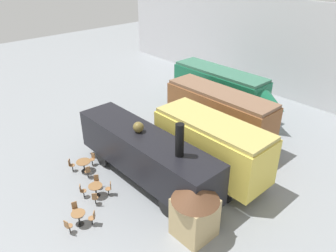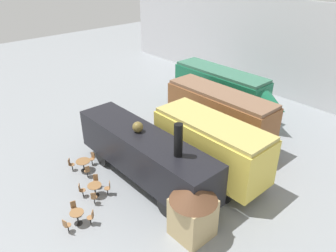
% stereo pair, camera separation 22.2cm
% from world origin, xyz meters
% --- Properties ---
extents(ground_plane, '(80.00, 80.00, 0.00)m').
position_xyz_m(ground_plane, '(0.00, 0.00, 0.00)').
color(ground_plane, gray).
extents(backdrop_wall, '(44.00, 0.15, 9.00)m').
position_xyz_m(backdrop_wall, '(0.00, 15.32, 4.50)').
color(backdrop_wall, silver).
rests_on(backdrop_wall, ground_plane).
extents(streamlined_locomotive, '(10.56, 2.47, 3.78)m').
position_xyz_m(streamlined_locomotive, '(-1.15, 8.24, 2.20)').
color(streamlined_locomotive, '#196B47').
rests_on(streamlined_locomotive, ground_plane).
extents(passenger_coach_wooden, '(8.52, 2.50, 3.80)m').
position_xyz_m(passenger_coach_wooden, '(1.22, 4.52, 2.25)').
color(passenger_coach_wooden, brown).
rests_on(passenger_coach_wooden, ground_plane).
extents(passenger_coach_vintage, '(7.41, 2.80, 3.85)m').
position_xyz_m(passenger_coach_vintage, '(3.95, 0.53, 2.25)').
color(passenger_coach_vintage, '#E0C64C').
rests_on(passenger_coach_vintage, ground_plane).
extents(steam_locomotive, '(10.55, 2.46, 5.06)m').
position_xyz_m(steam_locomotive, '(1.65, -2.80, 1.99)').
color(steam_locomotive, black).
rests_on(steam_locomotive, ground_plane).
extents(cafe_table_near, '(0.92, 0.92, 0.73)m').
position_xyz_m(cafe_table_near, '(-1.79, -5.14, 0.59)').
color(cafe_table_near, black).
rests_on(cafe_table_near, ground_plane).
extents(cafe_table_mid, '(0.81, 0.81, 0.73)m').
position_xyz_m(cafe_table_mid, '(0.86, -5.87, 0.56)').
color(cafe_table_mid, black).
rests_on(cafe_table_mid, ground_plane).
extents(cafe_table_far, '(0.73, 0.73, 0.76)m').
position_xyz_m(cafe_table_far, '(2.22, -7.72, 0.56)').
color(cafe_table_far, black).
rests_on(cafe_table_far, ground_plane).
extents(cafe_chair_0, '(0.38, 0.36, 0.87)m').
position_xyz_m(cafe_chair_0, '(-0.98, -5.33, 0.51)').
color(cafe_chair_0, black).
rests_on(cafe_chair_0, ground_plane).
extents(cafe_chair_1, '(0.37, 0.39, 0.87)m').
position_xyz_m(cafe_chair_1, '(-2.03, -4.35, 0.51)').
color(cafe_chair_1, black).
rests_on(cafe_chair_1, ground_plane).
extents(cafe_chair_2, '(0.40, 0.40, 0.87)m').
position_xyz_m(cafe_chair_2, '(-2.35, -5.75, 0.51)').
color(cafe_chair_2, black).
rests_on(cafe_chair_2, ground_plane).
extents(cafe_chair_3, '(0.40, 0.40, 0.87)m').
position_xyz_m(cafe_chair_3, '(0.22, -5.43, 0.51)').
color(cafe_chair_3, black).
rests_on(cafe_chair_3, ground_plane).
extents(cafe_chair_4, '(0.40, 0.40, 0.87)m').
position_xyz_m(cafe_chair_4, '(0.42, -6.51, 0.51)').
color(cafe_chair_4, black).
rests_on(cafe_chair_4, ground_plane).
extents(cafe_chair_5, '(0.40, 0.40, 0.87)m').
position_xyz_m(cafe_chair_5, '(1.50, -6.32, 0.51)').
color(cafe_chair_5, black).
rests_on(cafe_chair_5, ground_plane).
extents(cafe_chair_6, '(0.40, 0.40, 0.87)m').
position_xyz_m(cafe_chair_6, '(1.30, -5.24, 0.51)').
color(cafe_chair_6, black).
rests_on(cafe_chair_6, ground_plane).
extents(cafe_chair_7, '(0.37, 0.39, 0.87)m').
position_xyz_m(cafe_chair_7, '(2.43, -8.42, 0.51)').
color(cafe_chair_7, black).
rests_on(cafe_chair_7, ground_plane).
extents(cafe_chair_8, '(0.40, 0.40, 0.87)m').
position_xyz_m(cafe_chair_8, '(2.74, -7.19, 0.51)').
color(cafe_chair_8, black).
rests_on(cafe_chair_8, ground_plane).
extents(cafe_chair_9, '(0.38, 0.36, 0.87)m').
position_xyz_m(cafe_chair_9, '(1.51, -7.54, 0.51)').
color(cafe_chair_9, black).
rests_on(cafe_chair_9, ground_plane).
extents(visitor_person, '(0.34, 0.34, 1.59)m').
position_xyz_m(visitor_person, '(-0.92, -1.16, 0.86)').
color(visitor_person, '#262633').
rests_on(visitor_person, ground_plane).
extents(ticket_kiosk, '(2.34, 2.34, 3.00)m').
position_xyz_m(ticket_kiosk, '(6.69, -3.80, 1.67)').
color(ticket_kiosk, tan).
rests_on(ticket_kiosk, ground_plane).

